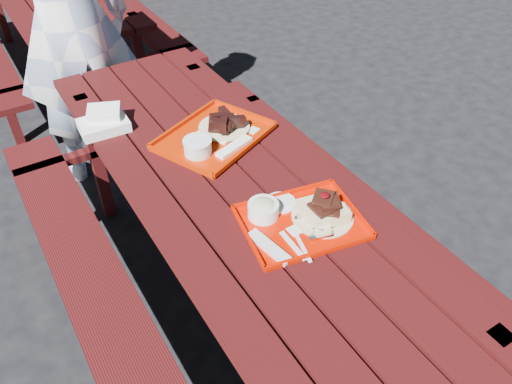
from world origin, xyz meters
TOP-DOWN VIEW (x-y plane):
  - ground at (0.00, 0.00)m, footprint 60.00×60.00m
  - picnic_table_near at (-0.00, 0.00)m, footprint 1.41×2.40m
  - picnic_table_far at (-0.00, 2.80)m, footprint 1.41×2.40m
  - near_tray at (0.09, -0.29)m, footprint 0.46×0.38m
  - far_tray at (0.07, 0.30)m, footprint 0.55×0.50m
  - white_cloth at (-0.29, 0.63)m, footprint 0.21×0.18m
  - person at (-0.18, 1.40)m, footprint 0.69×0.46m

SIDE VIEW (x-z plane):
  - ground at x=0.00m, z-range 0.00..0.00m
  - picnic_table_near at x=0.00m, z-range 0.19..0.94m
  - picnic_table_far at x=0.00m, z-range 0.19..0.94m
  - far_tray at x=0.07m, z-range 0.73..0.81m
  - near_tray at x=0.09m, z-range 0.72..0.84m
  - white_cloth at x=-0.29m, z-range 0.74..0.83m
  - person at x=-0.18m, z-range 0.00..1.89m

